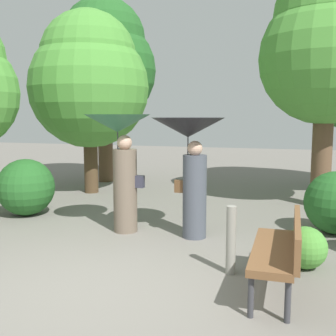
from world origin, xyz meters
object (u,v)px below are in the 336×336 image
(tree_near_left, at_px, (104,61))
(tree_mid_right, at_px, (327,45))
(path_marker_post, at_px, (231,240))
(park_bench, at_px, (281,247))
(tree_mid_left, at_px, (89,79))
(person_right, at_px, (190,150))
(person_left, at_px, (121,150))

(tree_near_left, bearing_deg, tree_mid_right, -16.21)
(tree_mid_right, relative_size, path_marker_post, 5.94)
(park_bench, distance_m, tree_mid_left, 7.01)
(park_bench, relative_size, path_marker_post, 1.78)
(person_right, relative_size, park_bench, 1.26)
(person_right, bearing_deg, path_marker_post, -149.45)
(park_bench, bearing_deg, tree_mid_right, 171.88)
(park_bench, height_order, path_marker_post, path_marker_post)
(person_right, relative_size, path_marker_post, 2.24)
(person_left, xyz_separation_m, tree_near_left, (-2.51, 4.65, 2.06))
(person_left, relative_size, tree_mid_left, 0.44)
(person_left, distance_m, tree_near_left, 5.67)
(person_left, height_order, tree_mid_left, tree_mid_left)
(tree_mid_left, bearing_deg, tree_near_left, 103.66)
(person_left, height_order, tree_mid_right, tree_mid_right)
(park_bench, distance_m, tree_mid_right, 5.50)
(tree_near_left, bearing_deg, park_bench, -51.05)
(person_left, bearing_deg, person_right, -91.56)
(park_bench, bearing_deg, tree_near_left, -141.07)
(tree_near_left, height_order, tree_mid_left, tree_near_left)
(tree_near_left, distance_m, path_marker_post, 8.08)
(person_right, bearing_deg, tree_mid_left, 46.11)
(tree_near_left, xyz_separation_m, path_marker_post, (4.53, -5.98, -3.01))
(park_bench, bearing_deg, path_marker_post, -121.88)
(person_left, distance_m, park_bench, 3.24)
(tree_mid_right, bearing_deg, tree_mid_left, -179.86)
(path_marker_post, bearing_deg, park_bench, -31.86)
(person_left, distance_m, path_marker_post, 2.60)
(person_left, relative_size, path_marker_post, 2.30)
(person_right, relative_size, tree_near_left, 0.36)
(person_left, distance_m, person_right, 1.17)
(person_left, relative_size, person_right, 1.03)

